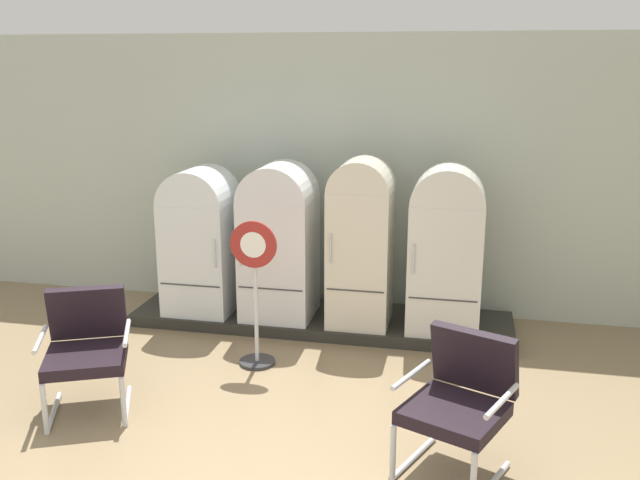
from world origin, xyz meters
TOP-DOWN VIEW (x-y plane):
  - back_wall at (0.00, 3.66)m, footprint 11.76×0.12m
  - display_plinth at (0.00, 3.02)m, footprint 3.83×0.95m
  - refrigerator_0 at (-1.23, 2.92)m, footprint 0.68×0.69m
  - refrigerator_1 at (-0.41, 2.93)m, footprint 0.69×0.70m
  - refrigerator_2 at (0.42, 2.88)m, footprint 0.59×0.61m
  - refrigerator_3 at (1.23, 2.88)m, footprint 0.68×0.61m
  - armchair_left at (-1.40, 0.97)m, footprint 0.82×0.86m
  - armchair_right at (1.42, 0.70)m, footprint 0.82×0.86m
  - sign_stand at (-0.36, 1.97)m, footprint 0.41×0.32m

SIDE VIEW (x-z plane):
  - display_plinth at x=0.00m, z-range 0.00..0.11m
  - armchair_left at x=-1.40m, z-range 0.05..0.98m
  - armchair_right at x=1.42m, z-range 0.05..0.98m
  - sign_stand at x=-0.36m, z-range -0.06..1.25m
  - refrigerator_0 at x=-1.23m, z-range 0.15..1.63m
  - refrigerator_1 at x=-0.41m, z-range 0.16..1.71m
  - refrigerator_3 at x=1.23m, z-range 0.16..1.74m
  - refrigerator_2 at x=0.42m, z-range 0.17..1.79m
  - back_wall at x=0.00m, z-range 0.01..2.91m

